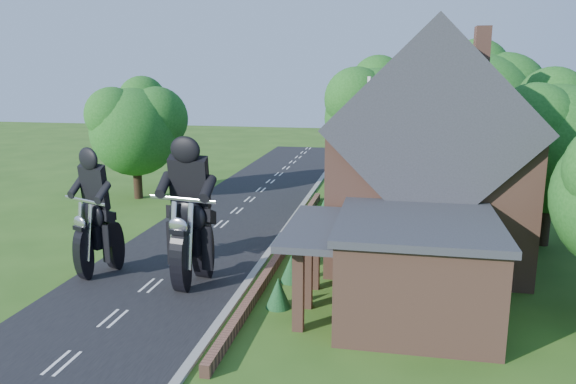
% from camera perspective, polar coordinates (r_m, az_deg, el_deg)
% --- Properties ---
extents(ground, '(120.00, 120.00, 0.00)m').
position_cam_1_polar(ground, '(22.82, -13.75, -9.25)').
color(ground, '#2C5317').
rests_on(ground, ground).
extents(road, '(7.00, 80.00, 0.02)m').
position_cam_1_polar(road, '(22.81, -13.75, -9.22)').
color(road, black).
rests_on(road, ground).
extents(kerb, '(0.30, 80.00, 0.12)m').
position_cam_1_polar(kerb, '(21.58, -4.78, -10.03)').
color(kerb, gray).
rests_on(kerb, ground).
extents(garden_wall, '(0.30, 22.00, 0.40)m').
position_cam_1_polar(garden_wall, '(25.94, -0.38, -5.73)').
color(garden_wall, brown).
rests_on(garden_wall, ground).
extents(house, '(9.54, 8.64, 10.24)m').
position_cam_1_polar(house, '(25.50, 13.86, 3.17)').
color(house, brown).
rests_on(house, ground).
extents(annex, '(7.05, 5.94, 3.44)m').
position_cam_1_polar(annex, '(19.49, 12.48, -7.43)').
color(annex, brown).
rests_on(annex, ground).
extents(tree_house_right, '(6.51, 6.00, 8.40)m').
position_cam_1_polar(tree_house_right, '(28.92, 26.03, 5.02)').
color(tree_house_right, black).
rests_on(tree_house_right, ground).
extents(tree_behind_house, '(7.81, 7.20, 10.08)m').
position_cam_1_polar(tree_behind_house, '(35.70, 19.29, 8.45)').
color(tree_behind_house, black).
rests_on(tree_behind_house, ground).
extents(tree_behind_left, '(6.94, 6.40, 9.16)m').
position_cam_1_polar(tree_behind_left, '(36.39, 9.51, 8.25)').
color(tree_behind_left, black).
rests_on(tree_behind_left, ground).
extents(tree_far_road, '(6.08, 5.60, 7.84)m').
position_cam_1_polar(tree_far_road, '(37.10, -14.73, 6.70)').
color(tree_far_road, black).
rests_on(tree_far_road, ground).
extents(shrub_a, '(0.90, 0.90, 1.10)m').
position_cam_1_polar(shrub_a, '(20.12, -1.00, -10.19)').
color(shrub_a, '#133D1D').
rests_on(shrub_a, ground).
extents(shrub_b, '(0.90, 0.90, 1.10)m').
position_cam_1_polar(shrub_b, '(22.40, 0.35, -7.78)').
color(shrub_b, '#133D1D').
rests_on(shrub_b, ground).
extents(shrub_c, '(0.90, 0.90, 1.10)m').
position_cam_1_polar(shrub_c, '(24.73, 1.44, -5.81)').
color(shrub_c, '#133D1D').
rests_on(shrub_c, ground).
extents(shrub_d, '(0.90, 0.90, 1.10)m').
position_cam_1_polar(shrub_d, '(29.46, 3.07, -2.81)').
color(shrub_d, '#133D1D').
rests_on(shrub_d, ground).
extents(shrub_e, '(0.90, 0.90, 1.10)m').
position_cam_1_polar(shrub_e, '(31.86, 3.71, -1.64)').
color(shrub_e, '#133D1D').
rests_on(shrub_e, ground).
extents(shrub_f, '(0.90, 0.90, 1.10)m').
position_cam_1_polar(shrub_f, '(34.27, 4.25, -0.64)').
color(shrub_f, '#133D1D').
rests_on(shrub_f, ground).
extents(motorcycle_lead, '(0.82, 1.94, 1.76)m').
position_cam_1_polar(motorcycle_lead, '(22.29, -9.67, -7.17)').
color(motorcycle_lead, black).
rests_on(motorcycle_lead, ground).
extents(motorcycle_follow, '(1.08, 1.73, 1.58)m').
position_cam_1_polar(motorcycle_follow, '(24.35, -18.59, -6.18)').
color(motorcycle_follow, black).
rests_on(motorcycle_follow, ground).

